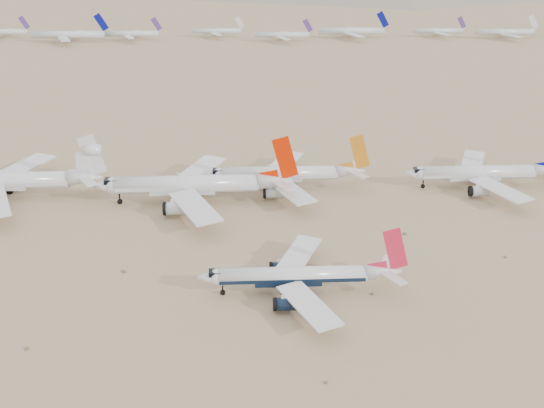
% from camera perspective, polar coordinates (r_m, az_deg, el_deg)
% --- Properties ---
extents(ground, '(7000.00, 7000.00, 0.00)m').
position_cam_1_polar(ground, '(144.90, -1.07, -8.16)').
color(ground, '#83674C').
rests_on(ground, ground).
extents(main_airliner, '(42.50, 41.51, 15.00)m').
position_cam_1_polar(main_airliner, '(146.14, 2.46, -6.02)').
color(main_airliner, silver).
rests_on(main_airliner, ground).
extents(row2_navy_widebody, '(45.78, 44.77, 16.29)m').
position_cam_1_polar(row2_navy_widebody, '(211.81, 17.31, 2.51)').
color(row2_navy_widebody, silver).
rests_on(row2_navy_widebody, ground).
extents(row2_gold_tail, '(46.39, 45.37, 16.52)m').
position_cam_1_polar(row2_gold_tail, '(201.16, 1.14, 2.53)').
color(row2_gold_tail, silver).
rests_on(row2_gold_tail, ground).
extents(row2_orange_tail, '(54.06, 52.89, 19.28)m').
position_cam_1_polar(row2_orange_tail, '(192.02, -6.46, 1.62)').
color(row2_orange_tail, silver).
rests_on(row2_orange_tail, ground).
extents(row2_white_trijet, '(53.10, 51.89, 18.82)m').
position_cam_1_polar(row2_white_trijet, '(207.83, -21.15, 1.86)').
color(row2_white_trijet, silver).
rests_on(row2_white_trijet, ground).
extents(distant_storage_row, '(526.88, 57.17, 15.76)m').
position_cam_1_polar(distant_storage_row, '(459.35, -3.71, 14.14)').
color(distant_storage_row, silver).
rests_on(distant_storage_row, ground).
extents(desert_scrub, '(272.97, 121.67, 0.64)m').
position_cam_1_polar(desert_scrub, '(125.17, 4.98, -13.73)').
color(desert_scrub, brown).
rests_on(desert_scrub, ground).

